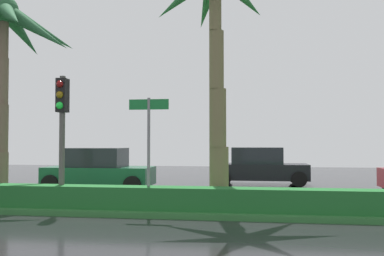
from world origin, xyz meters
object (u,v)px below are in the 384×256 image
object	(u,v)px
palm_tree_centre_left	(216,9)
car_in_traffic_second	(259,167)
palm_tree_mid_left	(3,37)
traffic_signal_median_left	(62,116)
street_name_sign	(149,137)
car_in_traffic_leading	(98,170)

from	to	relation	value
palm_tree_centre_left	car_in_traffic_second	size ratio (longest dim) A/B	1.67
palm_tree_mid_left	traffic_signal_median_left	world-z (taller)	palm_tree_mid_left
car_in_traffic_second	palm_tree_mid_left	bearing A→B (deg)	-137.55
palm_tree_centre_left	street_name_sign	distance (m)	4.15
street_name_sign	car_in_traffic_leading	bearing A→B (deg)	123.52
palm_tree_mid_left	car_in_traffic_leading	xyz separation A→B (m)	(1.67, 4.00, -4.47)
traffic_signal_median_left	car_in_traffic_leading	xyz separation A→B (m)	(-0.86, 5.05, -1.85)
traffic_signal_median_left	car_in_traffic_second	distance (m)	10.37
palm_tree_mid_left	car_in_traffic_leading	size ratio (longest dim) A/B	1.51
traffic_signal_median_left	palm_tree_centre_left	bearing A→B (deg)	8.60
palm_tree_mid_left	street_name_sign	bearing A→B (deg)	-12.75
palm_tree_centre_left	car_in_traffic_leading	size ratio (longest dim) A/B	1.67
car_in_traffic_leading	car_in_traffic_second	bearing A→B (deg)	28.04
car_in_traffic_second	car_in_traffic_leading	bearing A→B (deg)	-151.96
street_name_sign	car_in_traffic_second	size ratio (longest dim) A/B	0.70
traffic_signal_median_left	car_in_traffic_second	bearing A→B (deg)	56.54
car_in_traffic_leading	car_in_traffic_second	size ratio (longest dim) A/B	1.00
palm_tree_mid_left	traffic_signal_median_left	bearing A→B (deg)	-22.51
traffic_signal_median_left	palm_tree_mid_left	bearing A→B (deg)	157.49
palm_tree_centre_left	traffic_signal_median_left	size ratio (longest dim) A/B	1.96
palm_tree_mid_left	palm_tree_centre_left	world-z (taller)	palm_tree_centre_left
palm_tree_mid_left	traffic_signal_median_left	xyz separation A→B (m)	(2.53, -1.05, -2.62)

